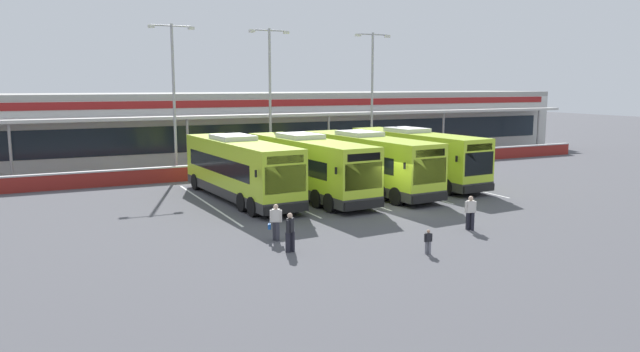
{
  "coord_description": "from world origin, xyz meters",
  "views": [
    {
      "loc": [
        -17.27,
        -27.12,
        6.74
      ],
      "look_at": [
        -2.59,
        3.0,
        1.6
      ],
      "focal_mm": 33.44,
      "sensor_mm": 36.0,
      "label": 1
    }
  ],
  "objects_px": {
    "coach_bus_centre": "(368,163)",
    "coach_bus_left_centre": "(308,167)",
    "pedestrian_with_handbag": "(276,221)",
    "pedestrian_child": "(428,241)",
    "pedestrian_near_bin": "(290,231)",
    "coach_bus_leftmost": "(240,170)",
    "coach_bus_right_centre": "(415,158)",
    "pedestrian_in_dark_coat": "(470,212)",
    "lamp_post_west": "(174,91)",
    "lamp_post_centre": "(270,91)",
    "lamp_post_east": "(372,90)"
  },
  "relations": [
    {
      "from": "coach_bus_centre",
      "to": "coach_bus_left_centre",
      "type": "bearing_deg",
      "value": -179.57
    },
    {
      "from": "coach_bus_left_centre",
      "to": "pedestrian_with_handbag",
      "type": "bearing_deg",
      "value": -122.56
    },
    {
      "from": "pedestrian_with_handbag",
      "to": "coach_bus_centre",
      "type": "bearing_deg",
      "value": 41.96
    },
    {
      "from": "pedestrian_child",
      "to": "pedestrian_near_bin",
      "type": "height_order",
      "value": "pedestrian_near_bin"
    },
    {
      "from": "coach_bus_leftmost",
      "to": "coach_bus_right_centre",
      "type": "xyz_separation_m",
      "value": [
        12.75,
        0.43,
        0.0
      ]
    },
    {
      "from": "pedestrian_in_dark_coat",
      "to": "lamp_post_west",
      "type": "distance_m",
      "value": 24.18
    },
    {
      "from": "coach_bus_left_centre",
      "to": "pedestrian_child",
      "type": "height_order",
      "value": "coach_bus_left_centre"
    },
    {
      "from": "coach_bus_leftmost",
      "to": "coach_bus_left_centre",
      "type": "relative_size",
      "value": 1.0
    },
    {
      "from": "lamp_post_centre",
      "to": "pedestrian_child",
      "type": "bearing_deg",
      "value": -96.63
    },
    {
      "from": "coach_bus_left_centre",
      "to": "pedestrian_in_dark_coat",
      "type": "relative_size",
      "value": 7.59
    },
    {
      "from": "coach_bus_left_centre",
      "to": "pedestrian_child",
      "type": "bearing_deg",
      "value": -93.83
    },
    {
      "from": "pedestrian_with_handbag",
      "to": "lamp_post_centre",
      "type": "distance_m",
      "value": 22.08
    },
    {
      "from": "coach_bus_centre",
      "to": "pedestrian_with_handbag",
      "type": "relative_size",
      "value": 7.59
    },
    {
      "from": "coach_bus_left_centre",
      "to": "lamp_post_centre",
      "type": "height_order",
      "value": "lamp_post_centre"
    },
    {
      "from": "coach_bus_leftmost",
      "to": "coach_bus_right_centre",
      "type": "height_order",
      "value": "same"
    },
    {
      "from": "coach_bus_left_centre",
      "to": "pedestrian_near_bin",
      "type": "xyz_separation_m",
      "value": [
        -5.76,
        -10.74,
        -0.91
      ]
    },
    {
      "from": "pedestrian_child",
      "to": "lamp_post_west",
      "type": "xyz_separation_m",
      "value": [
        -4.64,
        24.29,
        5.75
      ]
    },
    {
      "from": "coach_bus_leftmost",
      "to": "lamp_post_centre",
      "type": "bearing_deg",
      "value": 59.94
    },
    {
      "from": "coach_bus_leftmost",
      "to": "coach_bus_centre",
      "type": "height_order",
      "value": "same"
    },
    {
      "from": "lamp_post_west",
      "to": "lamp_post_centre",
      "type": "bearing_deg",
      "value": 2.77
    },
    {
      "from": "coach_bus_left_centre",
      "to": "lamp_post_centre",
      "type": "xyz_separation_m",
      "value": [
        1.97,
        11.2,
        4.5
      ]
    },
    {
      "from": "coach_bus_right_centre",
      "to": "lamp_post_centre",
      "type": "relative_size",
      "value": 1.12
    },
    {
      "from": "coach_bus_centre",
      "to": "lamp_post_centre",
      "type": "bearing_deg",
      "value": 101.36
    },
    {
      "from": "coach_bus_right_centre",
      "to": "coach_bus_leftmost",
      "type": "bearing_deg",
      "value": -178.09
    },
    {
      "from": "coach_bus_centre",
      "to": "pedestrian_child",
      "type": "height_order",
      "value": "coach_bus_centre"
    },
    {
      "from": "lamp_post_west",
      "to": "lamp_post_east",
      "type": "distance_m",
      "value": 16.53
    },
    {
      "from": "coach_bus_centre",
      "to": "pedestrian_in_dark_coat",
      "type": "distance_m",
      "value": 11.13
    },
    {
      "from": "coach_bus_right_centre",
      "to": "lamp_post_centre",
      "type": "distance_m",
      "value": 12.84
    },
    {
      "from": "pedestrian_with_handbag",
      "to": "pedestrian_child",
      "type": "distance_m",
      "value": 6.63
    },
    {
      "from": "coach_bus_left_centre",
      "to": "coach_bus_leftmost",
      "type": "bearing_deg",
      "value": 168.45
    },
    {
      "from": "pedestrian_with_handbag",
      "to": "coach_bus_left_centre",
      "type": "bearing_deg",
      "value": 57.44
    },
    {
      "from": "pedestrian_with_handbag",
      "to": "coach_bus_leftmost",
      "type": "bearing_deg",
      "value": 80.62
    },
    {
      "from": "coach_bus_left_centre",
      "to": "coach_bus_centre",
      "type": "distance_m",
      "value": 4.21
    },
    {
      "from": "coach_bus_leftmost",
      "to": "pedestrian_with_handbag",
      "type": "distance_m",
      "value": 9.82
    },
    {
      "from": "coach_bus_leftmost",
      "to": "pedestrian_near_bin",
      "type": "relative_size",
      "value": 7.59
    },
    {
      "from": "lamp_post_west",
      "to": "lamp_post_centre",
      "type": "height_order",
      "value": "same"
    },
    {
      "from": "coach_bus_left_centre",
      "to": "pedestrian_with_handbag",
      "type": "distance_m",
      "value": 10.5
    },
    {
      "from": "coach_bus_centre",
      "to": "pedestrian_in_dark_coat",
      "type": "xyz_separation_m",
      "value": [
        -0.94,
        -11.06,
        -0.91
      ]
    },
    {
      "from": "coach_bus_left_centre",
      "to": "pedestrian_in_dark_coat",
      "type": "height_order",
      "value": "coach_bus_left_centre"
    },
    {
      "from": "coach_bus_leftmost",
      "to": "pedestrian_in_dark_coat",
      "type": "height_order",
      "value": "coach_bus_leftmost"
    },
    {
      "from": "lamp_post_centre",
      "to": "lamp_post_east",
      "type": "distance_m",
      "value": 9.02
    },
    {
      "from": "coach_bus_right_centre",
      "to": "pedestrian_child",
      "type": "bearing_deg",
      "value": -123.18
    },
    {
      "from": "lamp_post_east",
      "to": "lamp_post_centre",
      "type": "bearing_deg",
      "value": 178.0
    },
    {
      "from": "coach_bus_left_centre",
      "to": "coach_bus_right_centre",
      "type": "height_order",
      "value": "same"
    },
    {
      "from": "pedestrian_child",
      "to": "lamp_post_east",
      "type": "distance_m",
      "value": 27.69
    },
    {
      "from": "lamp_post_centre",
      "to": "lamp_post_east",
      "type": "relative_size",
      "value": 1.0
    },
    {
      "from": "pedestrian_in_dark_coat",
      "to": "coach_bus_right_centre",
      "type": "bearing_deg",
      "value": 66.08
    },
    {
      "from": "pedestrian_child",
      "to": "coach_bus_left_centre",
      "type": "bearing_deg",
      "value": 86.17
    },
    {
      "from": "pedestrian_with_handbag",
      "to": "lamp_post_centre",
      "type": "relative_size",
      "value": 0.15
    },
    {
      "from": "pedestrian_child",
      "to": "lamp_post_centre",
      "type": "xyz_separation_m",
      "value": [
        2.87,
        24.65,
        5.75
      ]
    }
  ]
}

